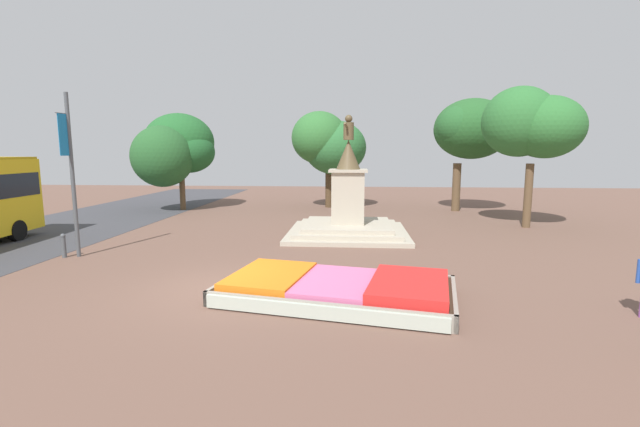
# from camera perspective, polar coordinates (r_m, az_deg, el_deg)

# --- Properties ---
(ground_plane) EXTENTS (72.66, 72.66, 0.00)m
(ground_plane) POSITION_cam_1_polar(r_m,az_deg,el_deg) (12.45, -13.21, -9.76)
(ground_plane) COLOR brown
(flower_planter) EXTENTS (6.50, 4.32, 0.61)m
(flower_planter) POSITION_cam_1_polar(r_m,az_deg,el_deg) (11.32, 2.52, -10.00)
(flower_planter) COLOR #38281C
(flower_planter) RESTS_ON ground_plane
(statue_monument) EXTENTS (5.42, 5.42, 5.44)m
(statue_monument) POSITION_cam_1_polar(r_m,az_deg,el_deg) (19.71, 3.73, 0.02)
(statue_monument) COLOR #B2A793
(statue_monument) RESTS_ON ground_plane
(banner_pole) EXTENTS (0.16, 0.59, 5.86)m
(banner_pole) POSITION_cam_1_polar(r_m,az_deg,el_deg) (17.67, -30.20, 4.74)
(banner_pole) COLOR #4C5156
(banner_pole) RESTS_ON ground_plane
(kerb_bollard_north) EXTENTS (0.17, 0.17, 0.88)m
(kerb_bollard_north) POSITION_cam_1_polar(r_m,az_deg,el_deg) (18.07, -31.00, -3.61)
(kerb_bollard_north) COLOR #4C5156
(kerb_bollard_north) RESTS_ON ground_plane
(park_tree_far_left) EXTENTS (4.78, 4.91, 7.17)m
(park_tree_far_left) POSITION_cam_1_polar(r_m,az_deg,el_deg) (29.24, 19.38, 10.61)
(park_tree_far_left) COLOR brown
(park_tree_far_left) RESTS_ON ground_plane
(park_tree_behind_statue) EXTENTS (5.04, 4.55, 6.52)m
(park_tree_behind_statue) POSITION_cam_1_polar(r_m,az_deg,el_deg) (29.36, 1.10, 9.31)
(park_tree_behind_statue) COLOR #4C3823
(park_tree_behind_statue) RESTS_ON ground_plane
(park_tree_far_right) EXTENTS (4.91, 5.65, 6.37)m
(park_tree_far_right) POSITION_cam_1_polar(r_m,az_deg,el_deg) (29.97, -18.72, 8.15)
(park_tree_far_right) COLOR brown
(park_tree_far_right) RESTS_ON ground_plane
(park_tree_street_side) EXTENTS (4.71, 4.19, 7.06)m
(park_tree_street_side) POSITION_cam_1_polar(r_m,az_deg,el_deg) (24.16, 26.38, 10.57)
(park_tree_street_side) COLOR brown
(park_tree_street_side) RESTS_ON ground_plane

